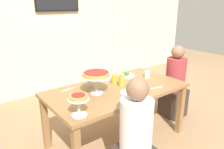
% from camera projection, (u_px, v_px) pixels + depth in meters
% --- Properties ---
extents(ground_plane, '(12.00, 12.00, 0.00)m').
position_uv_depth(ground_plane, '(117.00, 139.00, 2.93)').
color(ground_plane, '#9E7A56').
extents(rear_partition, '(8.00, 0.12, 2.80)m').
position_uv_depth(rear_partition, '(45.00, 22.00, 4.15)').
color(rear_partition, beige).
rests_on(rear_partition, ground_plane).
extents(dining_table, '(1.73, 0.92, 0.74)m').
position_uv_depth(dining_table, '(117.00, 94.00, 2.73)').
color(dining_table, olive).
rests_on(dining_table, ground_plane).
extents(diner_near_left, '(0.34, 0.34, 1.15)m').
position_uv_depth(diner_near_left, '(135.00, 145.00, 2.02)').
color(diner_near_left, '#382D28').
rests_on(diner_near_left, ground_plane).
extents(diner_head_east, '(0.34, 0.34, 1.15)m').
position_uv_depth(diner_head_east, '(175.00, 87.00, 3.42)').
color(diner_head_east, '#382D28').
rests_on(diner_head_east, ground_plane).
extents(deep_dish_pizza_stand, '(0.35, 0.35, 0.26)m').
position_uv_depth(deep_dish_pizza_stand, '(96.00, 76.00, 2.47)').
color(deep_dish_pizza_stand, silver).
rests_on(deep_dish_pizza_stand, dining_table).
extents(personal_pizza_stand, '(0.20, 0.20, 0.21)m').
position_uv_depth(personal_pizza_stand, '(79.00, 101.00, 1.99)').
color(personal_pizza_stand, silver).
rests_on(personal_pizza_stand, dining_table).
extents(salad_plate_near_diner, '(0.21, 0.21, 0.07)m').
position_uv_depth(salad_plate_near_diner, '(129.00, 92.00, 2.54)').
color(salad_plate_near_diner, white).
rests_on(salad_plate_near_diner, dining_table).
extents(salad_plate_far_diner, '(0.25, 0.25, 0.07)m').
position_uv_depth(salad_plate_far_diner, '(126.00, 75.00, 3.14)').
color(salad_plate_far_diner, white).
rests_on(salad_plate_far_diner, dining_table).
extents(beer_glass_amber_tall, '(0.08, 0.08, 0.13)m').
position_uv_depth(beer_glass_amber_tall, '(114.00, 79.00, 2.82)').
color(beer_glass_amber_tall, gold).
rests_on(beer_glass_amber_tall, dining_table).
extents(beer_glass_amber_short, '(0.07, 0.07, 0.16)m').
position_uv_depth(beer_glass_amber_short, '(122.00, 80.00, 2.73)').
color(beer_glass_amber_short, gold).
rests_on(beer_glass_amber_short, dining_table).
extents(water_glass_clear_near, '(0.08, 0.08, 0.09)m').
position_uv_depth(water_glass_clear_near, '(147.00, 74.00, 3.06)').
color(water_glass_clear_near, white).
rests_on(water_glass_clear_near, dining_table).
extents(water_glass_clear_far, '(0.07, 0.07, 0.11)m').
position_uv_depth(water_glass_clear_far, '(90.00, 82.00, 2.76)').
color(water_glass_clear_far, white).
rests_on(water_glass_clear_far, dining_table).
extents(cutlery_fork_near, '(0.18, 0.05, 0.00)m').
position_uv_depth(cutlery_fork_near, '(156.00, 88.00, 2.70)').
color(cutlery_fork_near, silver).
rests_on(cutlery_fork_near, dining_table).
extents(cutlery_knife_near, '(0.18, 0.05, 0.00)m').
position_uv_depth(cutlery_knife_near, '(68.00, 89.00, 2.65)').
color(cutlery_knife_near, silver).
rests_on(cutlery_knife_near, dining_table).
extents(cutlery_fork_far, '(0.17, 0.08, 0.00)m').
position_uv_depth(cutlery_fork_far, '(108.00, 81.00, 2.95)').
color(cutlery_fork_far, silver).
rests_on(cutlery_fork_far, dining_table).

